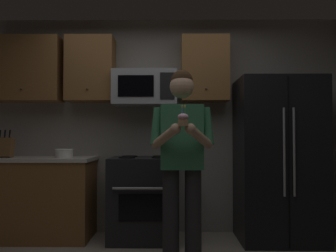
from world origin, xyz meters
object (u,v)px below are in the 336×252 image
object	(u,v)px
microwave	(145,88)
bowl_large_white	(64,153)
oven_range	(144,198)
person	(182,154)
knife_block	(6,147)
refrigerator	(278,159)
cupcake	(183,119)

from	to	relation	value
microwave	bowl_large_white	bearing A→B (deg)	-171.62
oven_range	microwave	world-z (taller)	microwave
bowl_large_white	person	distance (m)	1.54
knife_block	bowl_large_white	size ratio (longest dim) A/B	1.56
refrigerator	person	distance (m)	1.36
oven_range	knife_block	size ratio (longest dim) A/B	2.91
oven_range	refrigerator	distance (m)	1.56
cupcake	refrigerator	bearing A→B (deg)	45.69
knife_block	person	world-z (taller)	person
bowl_large_white	oven_range	bearing A→B (deg)	0.90
oven_range	person	bearing A→B (deg)	-64.35
oven_range	knife_block	distance (m)	1.66
refrigerator	cupcake	distance (m)	1.62
cupcake	bowl_large_white	bearing A→B (deg)	138.65
cupcake	person	bearing A→B (deg)	90.00
microwave	cupcake	size ratio (longest dim) A/B	4.26
bowl_large_white	person	world-z (taller)	person
oven_range	person	size ratio (longest dim) A/B	0.53
refrigerator	cupcake	xyz separation A→B (m)	(-1.10, -1.13, 0.39)
knife_block	cupcake	bearing A→B (deg)	-30.03
cupcake	knife_block	bearing A→B (deg)	149.97
refrigerator	person	xyz separation A→B (m)	(-1.10, -0.80, 0.10)
refrigerator	bowl_large_white	distance (m)	2.41
oven_range	bowl_large_white	world-z (taller)	bowl_large_white
knife_block	cupcake	size ratio (longest dim) A/B	1.84
bowl_large_white	knife_block	bearing A→B (deg)	-178.68
bowl_large_white	person	size ratio (longest dim) A/B	0.12
refrigerator	person	bearing A→B (deg)	-144.06
oven_range	refrigerator	bearing A→B (deg)	-1.50
person	bowl_large_white	bearing A→B (deg)	147.85
knife_block	microwave	bearing A→B (deg)	5.43
oven_range	bowl_large_white	distance (m)	1.04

